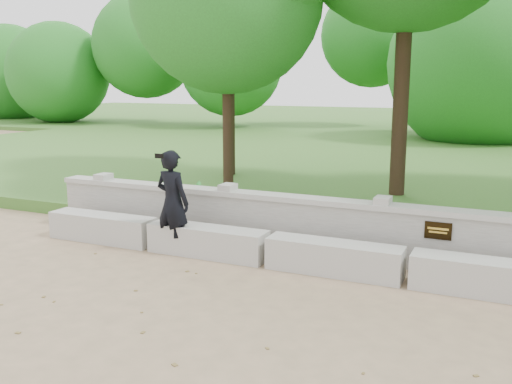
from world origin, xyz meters
TOP-DOWN VIEW (x-y plane):
  - ground at (0.00, 0.00)m, footprint 80.00×80.00m
  - lawn at (0.00, 14.00)m, footprint 40.00×22.00m
  - concrete_bench at (0.00, 1.90)m, footprint 11.90×0.45m
  - parapet_wall at (0.00, 2.60)m, footprint 12.50×0.35m
  - man_main at (-3.54, 1.80)m, footprint 0.64×0.58m
  - shrub_a at (-3.96, 3.30)m, footprint 0.38×0.32m

SIDE VIEW (x-z plane):
  - ground at x=0.00m, z-range 0.00..0.00m
  - lawn at x=0.00m, z-range 0.00..0.25m
  - concrete_bench at x=0.00m, z-range 0.00..0.45m
  - parapet_wall at x=0.00m, z-range 0.01..0.91m
  - shrub_a at x=-3.96m, z-range 0.25..0.86m
  - man_main at x=-3.54m, z-range 0.00..1.62m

